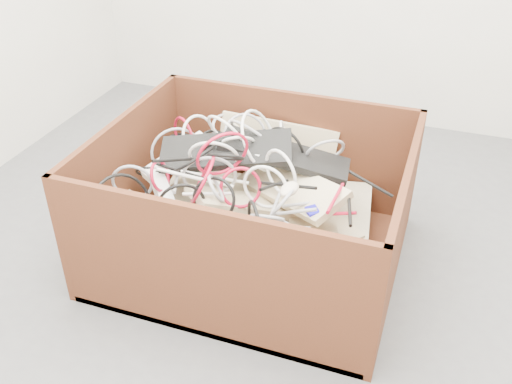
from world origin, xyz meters
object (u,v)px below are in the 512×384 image
(vga_plug, at_px, (312,211))
(power_strip_left, at_px, (176,157))
(cardboard_box, at_px, (251,228))
(power_strip_right, at_px, (166,199))

(vga_plug, bearing_deg, power_strip_left, -146.33)
(cardboard_box, height_order, power_strip_right, cardboard_box)
(power_strip_right, relative_size, vga_plug, 5.89)
(cardboard_box, height_order, power_strip_left, cardboard_box)
(cardboard_box, height_order, vga_plug, cardboard_box)
(power_strip_left, xyz_separation_m, power_strip_right, (0.09, -0.26, -0.02))
(cardboard_box, relative_size, power_strip_left, 3.72)
(power_strip_left, xyz_separation_m, vga_plug, (0.61, -0.19, -0.00))
(power_strip_right, height_order, vga_plug, power_strip_right)
(cardboard_box, xyz_separation_m, power_strip_right, (-0.26, -0.19, 0.20))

